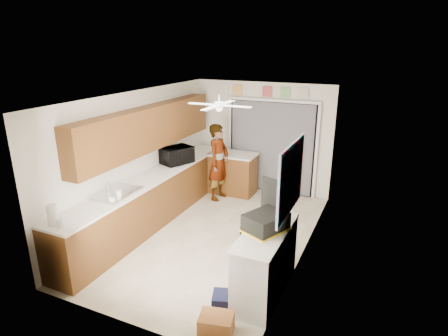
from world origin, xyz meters
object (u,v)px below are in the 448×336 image
(cardboard_box, at_px, (216,324))
(man, at_px, (219,162))
(cup, at_px, (112,200))
(suitcase, at_px, (266,222))
(microwave, at_px, (177,155))
(navy_crate, at_px, (226,301))
(paper_towel_roll, at_px, (52,215))
(dog, at_px, (245,231))

(cardboard_box, height_order, man, man)
(cup, bearing_deg, suitcase, 3.24)
(cardboard_box, bearing_deg, microwave, 127.59)
(navy_crate, xyz_separation_m, man, (-1.65, 3.30, 0.74))
(microwave, bearing_deg, navy_crate, -116.65)
(cardboard_box, bearing_deg, suitcase, 76.89)
(paper_towel_roll, height_order, cardboard_box, paper_towel_roll)
(paper_towel_roll, height_order, suitcase, paper_towel_roll)
(cup, height_order, dog, cup)
(dog, bearing_deg, cardboard_box, -99.61)
(microwave, distance_m, dog, 2.25)
(navy_crate, bearing_deg, cup, 168.39)
(suitcase, distance_m, cardboard_box, 1.41)
(microwave, bearing_deg, cup, -154.46)
(paper_towel_roll, relative_size, dog, 0.55)
(paper_towel_roll, distance_m, cardboard_box, 2.64)
(cup, bearing_deg, dog, 36.34)
(paper_towel_roll, distance_m, navy_crate, 2.61)
(cup, height_order, man, man)
(man, bearing_deg, navy_crate, -148.45)
(suitcase, relative_size, navy_crate, 1.58)
(cardboard_box, bearing_deg, dog, 102.53)
(cardboard_box, distance_m, navy_crate, 0.46)
(navy_crate, xyz_separation_m, dog, (-0.41, 1.73, 0.11))
(microwave, height_order, man, man)
(suitcase, height_order, navy_crate, suitcase)
(suitcase, distance_m, navy_crate, 1.16)
(navy_crate, bearing_deg, man, 116.63)
(man, bearing_deg, cardboard_box, -150.29)
(cardboard_box, xyz_separation_m, navy_crate, (-0.08, 0.45, -0.02))
(cardboard_box, relative_size, man, 0.24)
(suitcase, height_order, cardboard_box, suitcase)
(dog, bearing_deg, man, 106.31)
(cup, distance_m, man, 2.90)
(cup, distance_m, navy_crate, 2.36)
(cup, height_order, suitcase, suitcase)
(microwave, xyz_separation_m, paper_towel_roll, (-0.10, -3.09, -0.02))
(cup, height_order, navy_crate, cup)
(cardboard_box, bearing_deg, paper_towel_roll, -179.35)
(man, bearing_deg, cup, 175.04)
(cup, distance_m, dog, 2.30)
(man, relative_size, dog, 3.14)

